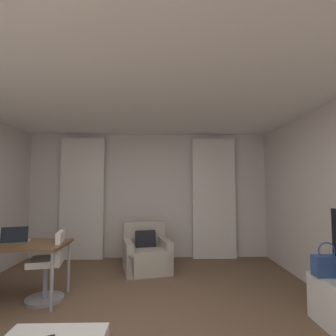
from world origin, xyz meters
name	(u,v)px	position (x,y,z in m)	size (l,w,h in m)	color
wall_window	(149,195)	(0.00, 3.03, 1.30)	(5.12, 0.06, 2.60)	silver
ceiling	(135,74)	(0.00, 0.00, 2.63)	(5.12, 6.12, 0.06)	white
curtain_left_panel	(82,198)	(-1.38, 2.90, 1.25)	(0.90, 0.06, 2.50)	silver
curtain_right_panel	(214,198)	(1.38, 2.90, 1.25)	(0.90, 0.06, 2.50)	silver
armchair	(146,254)	(0.01, 2.16, 0.27)	(0.93, 0.92, 0.82)	#B2A899
desk	(9,248)	(-1.73, 0.93, 0.68)	(1.48, 0.67, 0.74)	brown
desk_chair	(49,269)	(-1.21, 0.96, 0.39)	(0.48, 0.48, 0.88)	gray
laptop	(16,239)	(-1.66, 0.97, 0.79)	(0.38, 0.33, 0.22)	#ADADB2
handbag_primary	(327,265)	(2.09, 0.27, 0.63)	(0.30, 0.14, 0.37)	#335193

